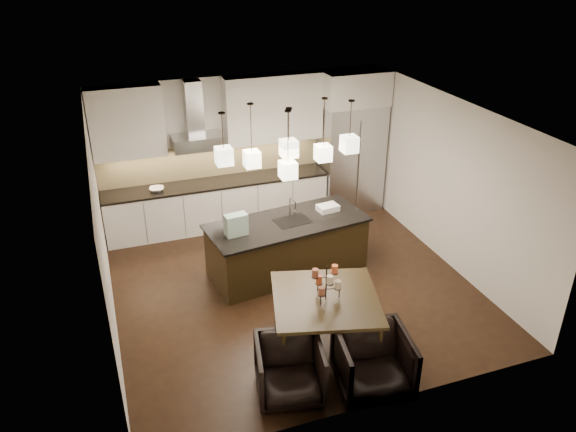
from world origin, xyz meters
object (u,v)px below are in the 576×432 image
object	(u,v)px
island_body	(287,248)
dining_table	(325,323)
armchair_left	(290,370)
armchair_right	(373,363)
refrigerator	(351,158)

from	to	relation	value
island_body	dining_table	xyz separation A→B (m)	(-0.18, -2.02, -0.03)
armchair_left	armchair_right	size ratio (longest dim) A/B	0.92
refrigerator	island_body	bearing A→B (deg)	-136.29
refrigerator	dining_table	size ratio (longest dim) A/B	1.57
armchair_left	armchair_right	bearing A→B (deg)	-3.47
island_body	armchair_right	distance (m)	2.94
island_body	refrigerator	bearing A→B (deg)	36.12
refrigerator	armchair_left	size ratio (longest dim) A/B	2.64
armchair_left	armchair_right	distance (m)	1.02
dining_table	armchair_left	bearing A→B (deg)	-123.46
refrigerator	dining_table	distance (m)	4.58
refrigerator	armchair_right	bearing A→B (deg)	-111.83
refrigerator	armchair_left	world-z (taller)	refrigerator
refrigerator	armchair_left	xyz separation A→B (m)	(-2.94, -4.61, -0.70)
armchair_left	armchair_right	xyz separation A→B (m)	(0.99, -0.26, 0.03)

